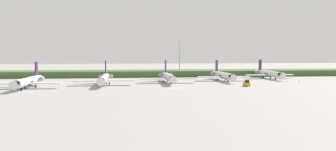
% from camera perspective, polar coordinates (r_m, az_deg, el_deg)
% --- Properties ---
extents(ground_plane, '(500.00, 500.00, 0.00)m').
position_cam_1_polar(ground_plane, '(146.05, -0.36, -0.97)').
color(ground_plane, '#9E9B96').
extents(grass_berm, '(320.00, 20.00, 3.08)m').
position_cam_1_polar(grass_berm, '(178.41, -1.51, 0.39)').
color(grass_berm, '#426033').
rests_on(grass_berm, ground).
extents(regional_jet_nearest, '(22.81, 31.00, 9.00)m').
position_cam_1_polar(regional_jet_nearest, '(126.23, -22.51, -0.85)').
color(regional_jet_nearest, silver).
rests_on(regional_jet_nearest, ground).
extents(regional_jet_second, '(22.81, 31.00, 9.00)m').
position_cam_1_polar(regional_jet_second, '(130.38, -10.77, -0.49)').
color(regional_jet_second, silver).
rests_on(regional_jet_second, ground).
extents(regional_jet_third, '(22.81, 31.00, 9.00)m').
position_cam_1_polar(regional_jet_third, '(138.29, 0.05, -0.18)').
color(regional_jet_third, silver).
rests_on(regional_jet_third, ground).
extents(regional_jet_fourth, '(22.81, 31.00, 9.00)m').
position_cam_1_polar(regional_jet_fourth, '(150.51, 9.22, 0.09)').
color(regional_jet_fourth, silver).
rests_on(regional_jet_fourth, ground).
extents(regional_jet_fifth, '(22.81, 31.00, 9.00)m').
position_cam_1_polar(regional_jet_fifth, '(168.68, 16.58, 0.37)').
color(regional_jet_fifth, silver).
rests_on(regional_jet_fifth, ground).
extents(antenna_mast, '(4.40, 0.50, 19.45)m').
position_cam_1_polar(antenna_mast, '(192.75, 1.96, 2.60)').
color(antenna_mast, '#B2B2B7').
rests_on(antenna_mast, ground).
extents(baggage_tug, '(1.72, 3.20, 2.30)m').
position_cam_1_polar(baggage_tug, '(127.10, 13.13, -1.32)').
color(baggage_tug, orange).
rests_on(baggage_tug, ground).
extents(safety_cone_front_marker, '(0.44, 0.44, 0.55)m').
position_cam_1_polar(safety_cone_front_marker, '(150.00, 18.59, -0.94)').
color(safety_cone_front_marker, orange).
rests_on(safety_cone_front_marker, ground).
extents(safety_cone_mid_marker, '(0.44, 0.44, 0.55)m').
position_cam_1_polar(safety_cone_mid_marker, '(151.44, 19.50, -0.91)').
color(safety_cone_mid_marker, orange).
rests_on(safety_cone_mid_marker, ground).
extents(safety_cone_rear_marker, '(0.44, 0.44, 0.55)m').
position_cam_1_polar(safety_cone_rear_marker, '(153.58, 21.25, -0.89)').
color(safety_cone_rear_marker, orange).
rests_on(safety_cone_rear_marker, ground).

